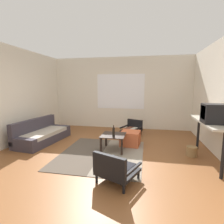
{
  "coord_description": "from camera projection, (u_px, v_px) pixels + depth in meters",
  "views": [
    {
      "loc": [
        0.98,
        -3.62,
        1.62
      ],
      "look_at": [
        0.03,
        1.19,
        0.89
      ],
      "focal_mm": 27.98,
      "sensor_mm": 36.0,
      "label": 1
    }
  ],
  "objects": [
    {
      "name": "ground_plane",
      "position": [
        100.0,
        158.0,
        3.94
      ],
      "size": [
        7.8,
        7.8,
        0.0
      ],
      "primitive_type": "plane",
      "color": "brown"
    },
    {
      "name": "far_wall_with_window",
      "position": [
        121.0,
        93.0,
        6.71
      ],
      "size": [
        5.6,
        0.13,
        2.7
      ],
      "color": "silver",
      "rests_on": "ground"
    },
    {
      "name": "side_wall_left",
      "position": [
        4.0,
        96.0,
        4.55
      ],
      "size": [
        0.12,
        6.6,
        2.7
      ],
      "primitive_type": "cube",
      "color": "silver",
      "rests_on": "ground"
    },
    {
      "name": "area_rug",
      "position": [
        102.0,
        154.0,
        4.2
      ],
      "size": [
        1.95,
        2.19,
        0.01
      ],
      "color": "#4C4238",
      "rests_on": "ground"
    },
    {
      "name": "couch",
      "position": [
        42.0,
        135.0,
        5.1
      ],
      "size": [
        0.93,
        1.8,
        0.67
      ],
      "color": "#38333D",
      "rests_on": "ground"
    },
    {
      "name": "coffee_table",
      "position": [
        113.0,
        138.0,
        4.37
      ],
      "size": [
        0.58,
        0.62,
        0.41
      ],
      "color": "black",
      "rests_on": "ground"
    },
    {
      "name": "armchair_by_window",
      "position": [
        132.0,
        128.0,
        5.84
      ],
      "size": [
        0.74,
        0.75,
        0.49
      ],
      "color": "black",
      "rests_on": "ground"
    },
    {
      "name": "armchair_striped_foreground",
      "position": [
        116.0,
        169.0,
        2.91
      ],
      "size": [
        0.8,
        0.79,
        0.55
      ],
      "color": "black",
      "rests_on": "ground"
    },
    {
      "name": "ottoman_orange",
      "position": [
        130.0,
        138.0,
        4.79
      ],
      "size": [
        0.55,
        0.55,
        0.39
      ],
      "primitive_type": "cube",
      "rotation": [
        0.0,
        0.0,
        -0.1
      ],
      "color": "#BC5633",
      "rests_on": "ground"
    },
    {
      "name": "console_shelf",
      "position": [
        210.0,
        125.0,
        3.7
      ],
      "size": [
        0.44,
        1.63,
        0.89
      ],
      "color": "#B2AD9E",
      "rests_on": "ground"
    },
    {
      "name": "crt_television",
      "position": [
        215.0,
        114.0,
        3.41
      ],
      "size": [
        0.45,
        0.37,
        0.38
      ],
      "color": "black",
      "rests_on": "console_shelf"
    },
    {
      "name": "clay_vase",
      "position": [
        206.0,
        113.0,
        3.93
      ],
      "size": [
        0.21,
        0.21,
        0.31
      ],
      "color": "#935B38",
      "rests_on": "console_shelf"
    },
    {
      "name": "glass_bottle",
      "position": [
        114.0,
        132.0,
        4.2
      ],
      "size": [
        0.06,
        0.06,
        0.28
      ],
      "color": "black",
      "rests_on": "coffee_table"
    },
    {
      "name": "wicker_basket",
      "position": [
        192.0,
        151.0,
        4.06
      ],
      "size": [
        0.24,
        0.24,
        0.23
      ],
      "primitive_type": "cylinder",
      "color": "olive",
      "rests_on": "ground"
    }
  ]
}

